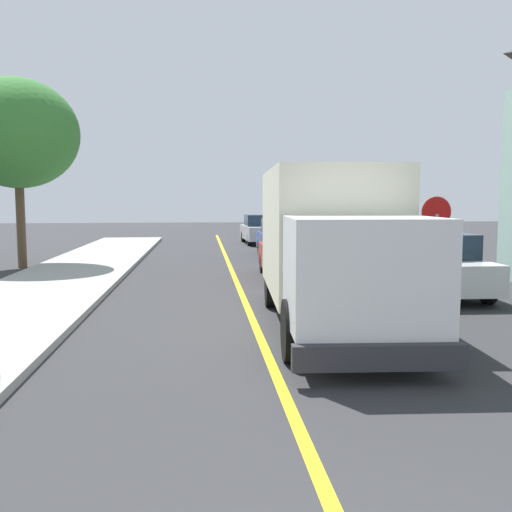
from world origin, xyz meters
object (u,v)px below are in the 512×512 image
parked_car_near (291,254)px  parked_car_mid (281,239)px  box_truck (331,239)px  street_tree_down_block (17,134)px  parked_van_across (436,266)px  parked_car_far (260,230)px  stop_sign (436,227)px

parked_car_near → parked_car_mid: 6.91m
box_truck → street_tree_down_block: (-9.33, 10.54, 3.20)m
parked_van_across → parked_car_far: bearing=99.3°
parked_car_near → parked_car_mid: size_ratio=1.01×
parked_car_mid → stop_sign: (2.40, -11.10, 1.06)m
parked_car_far → stop_sign: 18.64m
parked_car_mid → stop_sign: size_ratio=1.66×
parked_car_near → street_tree_down_block: size_ratio=0.64×
parked_car_near → parked_car_far: size_ratio=0.99×
stop_sign → street_tree_down_block: 15.28m
parked_car_near → parked_van_across: size_ratio=1.00×
parked_car_mid → box_truck: bearing=-93.9°
stop_sign → box_truck: bearing=-142.1°
stop_sign → street_tree_down_block: (-12.68, 7.94, 3.11)m
parked_car_mid → parked_van_across: bearing=-75.4°
parked_car_near → street_tree_down_block: street_tree_down_block is taller
parked_car_far → parked_car_near: bearing=-91.8°
parked_car_mid → stop_sign: 11.41m
parked_car_near → parked_van_across: bearing=-46.5°
parked_car_far → street_tree_down_block: bearing=-133.9°
parked_car_far → stop_sign: stop_sign is taller
parked_car_far → parked_van_across: same height
parked_van_across → box_truck: bearing=-138.3°
parked_car_near → parked_car_mid: same height
parked_car_mid → street_tree_down_block: street_tree_down_block is taller
parked_car_near → street_tree_down_block: bearing=158.9°
street_tree_down_block → parked_car_near: bearing=-21.1°
parked_car_near → stop_sign: 5.31m
parked_car_far → box_truck: bearing=-92.0°
box_truck → parked_car_mid: bearing=86.1°
parked_car_far → stop_sign: (2.60, -18.43, 1.06)m
parked_car_far → street_tree_down_block: 15.13m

